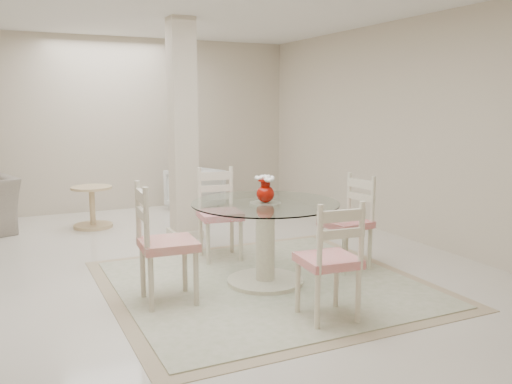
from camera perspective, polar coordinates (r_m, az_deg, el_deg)
name	(u,v)px	position (r m, az deg, el deg)	size (l,w,h in m)	color
ground	(178,270)	(5.64, -8.25, -8.11)	(7.00, 7.00, 0.00)	silver
room_shell	(173,85)	(5.39, -8.72, 11.07)	(6.02, 7.02, 2.71)	beige
column	(183,130)	(6.78, -7.72, 6.44)	(0.30, 0.30, 2.70)	beige
area_rug	(265,283)	(5.16, 0.96, -9.60)	(2.86, 2.86, 0.02)	tan
dining_table	(265,243)	(5.05, 0.98, -5.39)	(1.36, 1.36, 0.78)	#EFEBC5
red_vase	(265,189)	(4.94, 1.00, 0.33)	(0.19, 0.18, 0.25)	#9F0F04
dining_chair_east	(351,215)	(5.59, 9.98, -2.40)	(0.48, 0.48, 1.06)	beige
dining_chair_north	(218,206)	(5.89, -3.98, -1.53)	(0.49, 0.49, 1.09)	beige
dining_chair_west	(159,235)	(4.58, -10.18, -4.47)	(0.48, 0.48, 1.14)	beige
dining_chair_south	(332,252)	(4.19, 8.04, -6.32)	(0.46, 0.46, 1.06)	#F5E9CA
armchair_white	(195,189)	(8.66, -6.48, 0.28)	(0.70, 0.72, 0.66)	silver
side_table	(92,209)	(7.72, -16.84, -1.68)	(0.54, 0.54, 0.57)	#D7C284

